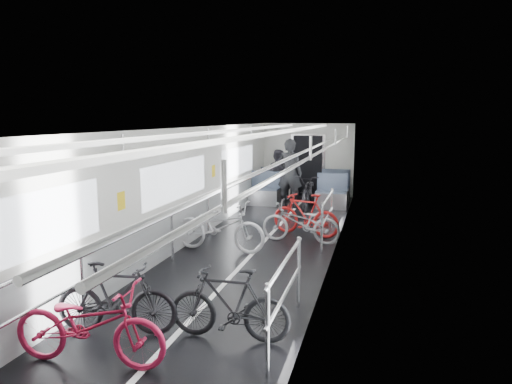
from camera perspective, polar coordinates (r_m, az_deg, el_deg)
car_shell at (r=10.18m, az=2.03°, el=1.00°), size 3.02×14.01×2.41m
bike_left_near at (r=5.29m, az=-20.14°, el=-15.29°), size 1.76×0.73×0.90m
bike_left_mid at (r=5.88m, az=-17.06°, el=-12.56°), size 1.55×0.66×0.90m
bike_left_far at (r=8.97m, az=-4.59°, el=-4.30°), size 1.91×0.76×0.99m
bike_right_near at (r=5.52m, az=-3.34°, el=-13.78°), size 1.49×0.47×0.88m
bike_right_mid at (r=9.57m, az=5.59°, el=-3.80°), size 1.68×0.66×0.87m
bike_right_far at (r=10.14m, az=6.21°, el=-2.83°), size 1.64×0.86×0.95m
bike_aisle at (r=13.14m, az=6.66°, el=0.07°), size 0.66×1.90×1.00m
person_standing at (r=13.16m, az=4.23°, el=2.33°), size 0.78×0.56×2.00m
person_seated at (r=14.44m, az=2.68°, el=2.17°), size 0.85×0.70×1.60m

